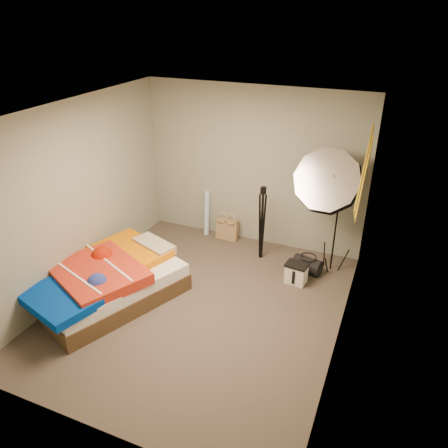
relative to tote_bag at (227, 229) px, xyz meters
The scene contains 15 objects.
floor 1.88m from the tote_bag, 78.96° to the right, with size 4.00×4.00×0.00m, color #4F453C.
ceiling 2.98m from the tote_bag, 78.96° to the right, with size 4.00×4.00×0.00m, color silver.
wall_back 1.14m from the tote_bag, 25.10° to the left, with size 3.50×3.50×0.00m, color gray.
wall_front 3.99m from the tote_bag, 84.67° to the right, with size 3.50×3.50×0.00m, color gray.
wall_left 2.54m from the tote_bag, 127.23° to the right, with size 4.00×4.00×0.00m, color gray.
wall_right 2.99m from the tote_bag, 41.01° to the right, with size 4.00×4.00×0.00m, color gray.
tote_bag is the anchor object (origin of this frame).
wrapping_roll 0.45m from the tote_bag, behind, with size 0.09×0.09×0.75m, color #66A4E3.
camera_case 1.59m from the tote_bag, 30.20° to the right, with size 0.28×0.20×0.28m, color silver.
duffel_bag 1.53m from the tote_bag, 18.22° to the right, with size 0.24×0.24×0.40m, color black.
wall_stripe_upper 3.00m from the tote_bag, 30.56° to the right, with size 0.02×1.10×0.10m, color gold.
wall_stripe_lower 2.79m from the tote_bag, 25.20° to the right, with size 0.02×1.10×0.10m, color gold.
bed 2.26m from the tote_bag, 112.00° to the right, with size 1.88×2.26×0.54m.
photo_umbrella 2.03m from the tote_bag, 12.41° to the right, with size 1.14×0.87×1.94m.
camera_tripod 0.92m from the tote_bag, 26.00° to the right, with size 0.08×0.08×1.17m.
Camera 1 is at (2.06, -4.07, 3.53)m, focal length 35.00 mm.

